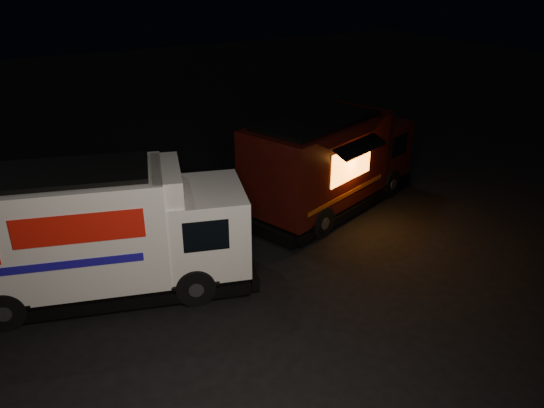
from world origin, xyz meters
The scene contains 3 objects.
ground centered at (0.00, 0.00, 0.00)m, with size 80.00×80.00×0.00m, color black.
white_truck centered at (-2.00, 2.49, 1.58)m, with size 6.96×2.37×3.15m, color silver, non-canonical shape.
red_truck centered at (5.50, 3.88, 1.54)m, with size 6.63×2.44×3.08m, color #370B0A, non-canonical shape.
Camera 1 is at (-3.99, -8.91, 7.29)m, focal length 35.00 mm.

